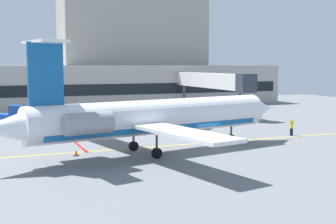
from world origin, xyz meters
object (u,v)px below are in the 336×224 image
pushback_tractor (192,120)px  belt_loader (64,125)px  regional_jet (150,117)px  baggage_tug (12,114)px  marshaller (292,127)px

pushback_tractor → belt_loader: 15.63m
regional_jet → pushback_tractor: size_ratio=8.38×
baggage_tug → belt_loader: baggage_tug is taller
regional_jet → baggage_tug: bearing=109.2°
regional_jet → marshaller: size_ratio=16.21×
marshaller → regional_jet: bearing=-168.2°
baggage_tug → pushback_tractor: bearing=-37.2°
regional_jet → baggage_tug: regional_jet is taller
baggage_tug → marshaller: bearing=-41.6°
baggage_tug → pushback_tractor: size_ratio=1.22×
pushback_tractor → marshaller: pushback_tractor is taller
regional_jet → marshaller: (18.23, 3.80, -2.36)m
baggage_tug → marshaller: 37.80m
baggage_tug → belt_loader: (5.13, -12.41, -0.20)m
pushback_tractor → belt_loader: bearing=168.6°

